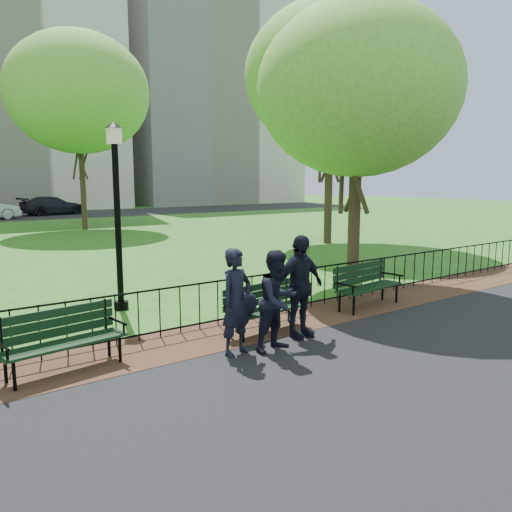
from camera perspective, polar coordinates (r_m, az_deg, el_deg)
ground at (r=8.26m, az=4.29°, el=-11.00°), size 120.00×120.00×0.00m
asphalt_path at (r=6.29m, az=25.88°, el=-18.46°), size 60.00×9.20×0.01m
dirt_strip at (r=9.39m, az=-1.69°, el=-8.43°), size 60.00×1.60×0.01m
iron_fence at (r=9.66m, az=-3.38°, el=-4.96°), size 24.06×0.06×1.00m
apartment_east at (r=62.89m, az=-6.22°, el=17.15°), size 20.00×15.00×24.00m
park_bench_main at (r=8.97m, az=0.09°, el=-5.41°), size 1.73×0.70×0.96m
park_bench_left_a at (r=7.85m, az=-21.36°, el=-8.25°), size 1.82×0.77×1.00m
park_bench_right_a at (r=11.18m, az=12.39°, el=-2.76°), size 1.88×0.77×1.04m
lamppost at (r=10.92m, az=-15.58°, el=5.13°), size 0.36×0.36×3.96m
tree_near_e at (r=13.73m, az=11.58°, el=18.06°), size 5.22×5.22×7.27m
tree_mid_e at (r=22.49m, az=8.56°, el=19.63°), size 7.30×7.30×10.17m
tree_far_e at (r=30.00m, az=-19.67°, el=17.13°), size 7.65×7.65×10.66m
person_left at (r=7.94m, az=-2.23°, el=-5.25°), size 0.71×0.55×1.71m
person_mid at (r=8.13m, az=2.52°, el=-5.11°), size 0.86×0.54×1.66m
person_right at (r=8.81m, az=4.97°, el=-3.48°), size 1.09×0.49×1.83m
sedan_dark at (r=42.59m, az=-22.21°, el=5.36°), size 5.22×2.82×1.44m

